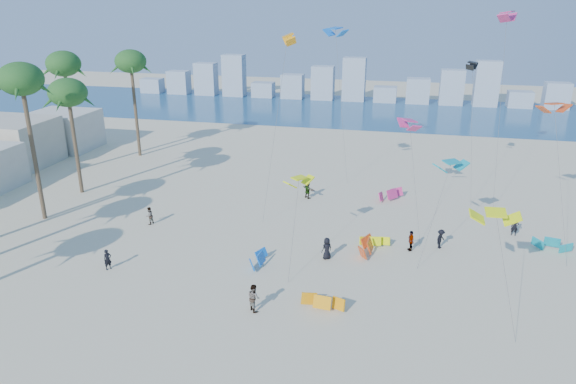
# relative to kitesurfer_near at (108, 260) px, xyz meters

# --- Properties ---
(ground) EXTENTS (220.00, 220.00, 0.00)m
(ground) POSITION_rel_kitesurfer_near_xyz_m (9.20, -8.47, -0.81)
(ground) COLOR beige
(ground) RESTS_ON ground
(ocean) EXTENTS (220.00, 220.00, 0.00)m
(ocean) POSITION_rel_kitesurfer_near_xyz_m (9.20, 63.53, -0.80)
(ocean) COLOR navy
(ocean) RESTS_ON ground
(kitesurfer_near) EXTENTS (0.66, 0.70, 1.61)m
(kitesurfer_near) POSITION_rel_kitesurfer_near_xyz_m (0.00, 0.00, 0.00)
(kitesurfer_near) COLOR black
(kitesurfer_near) RESTS_ON ground
(kitesurfer_mid) EXTENTS (1.15, 1.15, 1.88)m
(kitesurfer_mid) POSITION_rel_kitesurfer_near_xyz_m (12.27, -2.89, 0.14)
(kitesurfer_mid) COLOR gray
(kitesurfer_mid) RESTS_ON ground
(kitesurfers_far) EXTENTS (32.48, 14.05, 1.83)m
(kitesurfers_far) POSITION_rel_kitesurfer_near_xyz_m (15.74, 11.36, 0.06)
(kitesurfers_far) COLOR black
(kitesurfers_far) RESTS_ON ground
(grounded_kites) EXTENTS (24.67, 23.58, 1.05)m
(grounded_kites) POSITION_rel_kitesurfer_near_xyz_m (20.37, 8.54, -0.32)
(grounded_kites) COLOR blue
(grounded_kites) RESTS_ON ground
(flying_kites) EXTENTS (31.41, 34.44, 18.65)m
(flying_kites) POSITION_rel_kitesurfer_near_xyz_m (23.01, 15.14, 11.12)
(flying_kites) COLOR #F0FF0D
(flying_kites) RESTS_ON ground
(palm_row) EXTENTS (9.68, 44.80, 14.24)m
(palm_row) POSITION_rel_kitesurfer_near_xyz_m (-12.65, 7.70, 10.30)
(palm_row) COLOR brown
(palm_row) RESTS_ON ground
(distant_skyline) EXTENTS (85.00, 3.00, 8.40)m
(distant_skyline) POSITION_rel_kitesurfer_near_xyz_m (8.01, 73.53, 2.28)
(distant_skyline) COLOR #9EADBF
(distant_skyline) RESTS_ON ground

